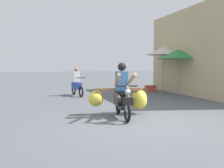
% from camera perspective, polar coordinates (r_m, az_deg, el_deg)
% --- Properties ---
extents(ground_plane, '(120.00, 120.00, 0.00)m').
position_cam_1_polar(ground_plane, '(6.40, 8.24, -9.22)').
color(ground_plane, '#56595E').
extents(motorbike_main_loaded, '(1.84, 1.76, 1.58)m').
position_cam_1_polar(motorbike_main_loaded, '(7.31, 2.92, -3.03)').
color(motorbike_main_loaded, black).
rests_on(motorbike_main_loaded, ground).
extents(motorbike_distant_ahead_left, '(0.55, 1.61, 1.40)m').
position_cam_1_polar(motorbike_distant_ahead_left, '(12.26, -8.26, -0.08)').
color(motorbike_distant_ahead_left, black).
rests_on(motorbike_distant_ahead_left, ground).
extents(shopfront_building, '(3.92, 7.78, 4.37)m').
position_cam_1_polar(shopfront_building, '(13.81, 24.47, 6.77)').
color(shopfront_building, tan).
rests_on(shopfront_building, ground).
extents(market_umbrella_near_shop, '(2.17, 2.17, 2.33)m').
position_cam_1_polar(market_umbrella_near_shop, '(13.12, 15.20, 6.73)').
color(market_umbrella_near_shop, '#99999E').
rests_on(market_umbrella_near_shop, ground).
extents(market_umbrella_further_along, '(1.96, 1.96, 2.55)m').
position_cam_1_polar(market_umbrella_further_along, '(14.00, 12.00, 7.59)').
color(market_umbrella_further_along, '#99999E').
rests_on(market_umbrella_further_along, ground).
extents(produce_crate, '(0.56, 0.40, 0.36)m').
position_cam_1_polar(produce_crate, '(14.27, 8.99, -1.04)').
color(produce_crate, '#CC4C38').
rests_on(produce_crate, ground).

